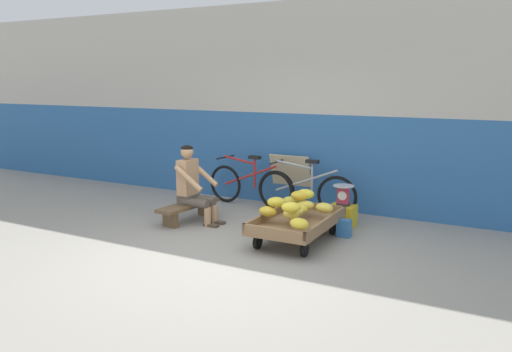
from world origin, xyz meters
TOP-DOWN VIEW (x-y plane):
  - ground_plane at (0.00, 0.00)m, footprint 80.00×80.00m
  - back_wall at (0.00, 2.91)m, footprint 16.00×0.30m
  - banana_cart at (0.58, 0.99)m, footprint 0.86×1.45m
  - banana_pile at (0.56, 0.99)m, footprint 0.84×1.22m
  - low_bench at (-1.24, 1.12)m, footprint 0.41×1.13m
  - vendor_seated at (-1.15, 1.12)m, footprint 0.68×0.48m
  - plastic_crate at (0.86, 1.99)m, footprint 0.36×0.28m
  - weighing_scale at (0.86, 1.99)m, footprint 0.30×0.30m
  - bicycle_near_left at (-0.90, 2.37)m, footprint 1.66×0.48m
  - bicycle_far_left at (0.10, 2.40)m, footprint 1.66×0.48m
  - sign_board at (-0.30, 2.75)m, footprint 0.70×0.29m
  - shopping_bag at (1.05, 1.48)m, footprint 0.18×0.12m

SIDE VIEW (x-z plane):
  - ground_plane at x=0.00m, z-range 0.00..0.00m
  - shopping_bag at x=1.05m, z-range 0.00..0.24m
  - plastic_crate at x=0.86m, z-range 0.00..0.30m
  - low_bench at x=-1.24m, z-range 0.06..0.33m
  - banana_cart at x=0.58m, z-range 0.06..0.42m
  - bicycle_near_left at x=-0.90m, z-range -0.08..0.78m
  - bicycle_far_left at x=0.10m, z-range -0.08..0.78m
  - sign_board at x=-0.30m, z-range 0.00..0.86m
  - weighing_scale at x=0.86m, z-range 0.31..0.60m
  - banana_pile at x=0.56m, z-range 0.33..0.60m
  - vendor_seated at x=-1.15m, z-range 0.00..1.14m
  - back_wall at x=0.00m, z-range 0.00..3.31m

